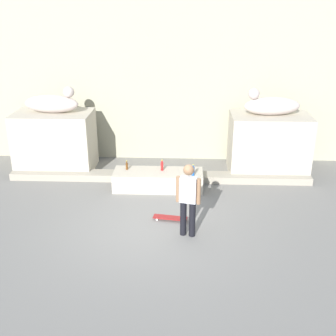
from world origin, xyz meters
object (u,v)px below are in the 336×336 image
bottle_blue (193,171)px  bottle_brown (127,166)px  skateboard (170,218)px  statue_reclining_left (52,103)px  bottle_red (162,166)px  skater (188,197)px  statue_reclining_right (271,105)px

bottle_blue → bottle_brown: size_ratio=1.20×
skateboard → bottle_brown: bottle_brown is taller
statue_reclining_left → skateboard: statue_reclining_left is taller
skateboard → bottle_red: size_ratio=2.70×
statue_reclining_left → bottle_blue: size_ratio=5.33×
bottle_red → bottle_brown: bearing=178.4°
skater → skateboard: 1.15m
skater → statue_reclining_right: bearing=-108.5°
skater → bottle_red: size_ratio=5.50×
statue_reclining_right → skater: (-2.33, -3.73, -1.13)m
statue_reclining_left → bottle_red: 3.74m
skater → bottle_brown: size_ratio=6.54×
bottle_red → bottle_brown: size_ratio=1.19×
bottle_blue → statue_reclining_left: bearing=159.5°
skater → skateboard: bearing=-44.3°
statue_reclining_right → bottle_blue: 3.02m
statue_reclining_right → skater: bearing=52.4°
statue_reclining_left → bottle_blue: (4.08, -1.52, -1.43)m
skateboard → bottle_blue: size_ratio=2.67×
bottle_blue → statue_reclining_right: bearing=34.8°
statue_reclining_left → bottle_red: size_ratio=5.39×
statue_reclining_left → skateboard: (3.53, -3.08, -1.99)m
statue_reclining_left → bottle_blue: statue_reclining_left is taller
statue_reclining_left → bottle_brown: size_ratio=6.41×
bottle_red → statue_reclining_right: bearing=21.7°
bottle_red → bottle_brown: (-0.97, 0.03, -0.02)m
statue_reclining_left → bottle_red: statue_reclining_left is taller
statue_reclining_left → statue_reclining_right: (6.26, -0.00, 0.00)m
skater → bottle_blue: bearing=-80.1°
bottle_red → bottle_brown: 0.97m
statue_reclining_right → bottle_brown: statue_reclining_right is taller
skater → bottle_blue: 2.23m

